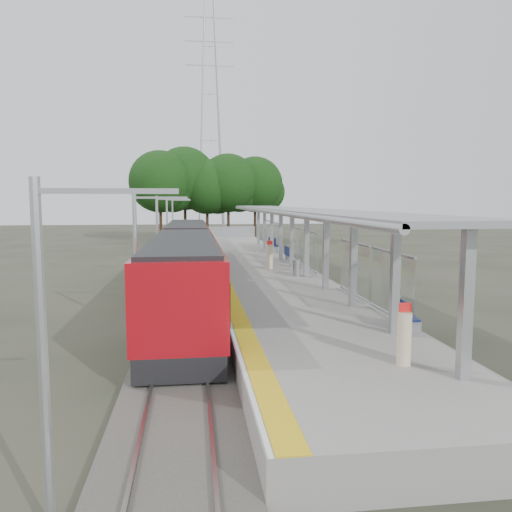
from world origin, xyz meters
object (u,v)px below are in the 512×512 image
at_px(info_pillar_far, 270,257).
at_px(bench_near, 406,314).
at_px(train, 186,258).
at_px(bench_mid, 289,254).
at_px(bench_far, 274,244).
at_px(litter_bin, 297,268).
at_px(info_pillar_near, 404,338).

bearing_deg(info_pillar_far, bench_near, -81.18).
relative_size(train, info_pillar_far, 16.22).
bearing_deg(train, bench_mid, 43.41).
bearing_deg(bench_mid, bench_far, 87.09).
bearing_deg(bench_near, bench_far, 98.45).
distance_m(train, bench_near, 13.62).
bearing_deg(bench_mid, litter_bin, -98.95).
xyz_separation_m(bench_mid, litter_bin, (-0.81, -6.52, -0.10)).
relative_size(bench_mid, litter_bin, 1.70).
height_order(bench_far, info_pillar_far, info_pillar_far).
distance_m(info_pillar_far, litter_bin, 3.38).
bearing_deg(bench_far, train, -127.94).
relative_size(bench_near, litter_bin, 1.54).
relative_size(bench_far, info_pillar_near, 1.10).
relative_size(bench_near, bench_far, 0.80).
distance_m(bench_mid, info_pillar_near, 21.43).
bearing_deg(litter_bin, bench_near, -84.29).
xyz_separation_m(bench_near, info_pillar_near, (-1.56, -3.39, 0.20)).
bearing_deg(bench_far, info_pillar_far, -111.31).
bearing_deg(train, bench_far, 62.82).
distance_m(bench_far, litter_bin, 13.59).
bearing_deg(info_pillar_near, info_pillar_far, 91.31).
bearing_deg(info_pillar_far, info_pillar_near, -87.60).
height_order(train, litter_bin, train).
bearing_deg(bench_far, litter_bin, -104.72).
xyz_separation_m(bench_near, info_pillar_far, (-2.13, 14.72, 0.26)).
relative_size(bench_near, info_pillar_near, 0.88).
xyz_separation_m(train, info_pillar_far, (4.99, 3.12, -0.31)).
distance_m(train, bench_mid, 9.35).
distance_m(bench_mid, bench_far, 7.04).
bearing_deg(train, litter_bin, -0.99).
distance_m(bench_near, bench_mid, 18.01).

